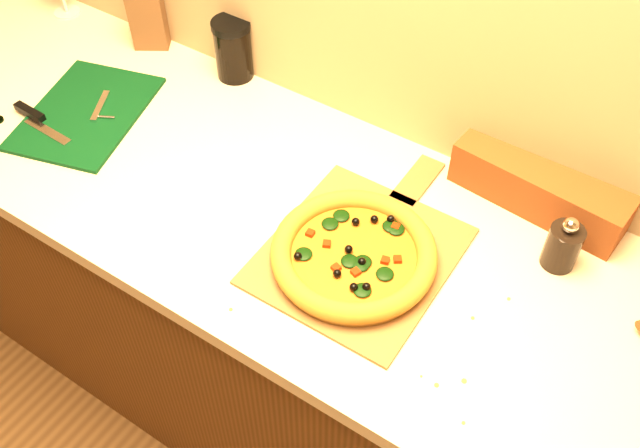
{
  "coord_description": "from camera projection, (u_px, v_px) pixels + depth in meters",
  "views": [
    {
      "loc": [
        0.53,
        0.6,
        2.01
      ],
      "look_at": [
        0.02,
        1.38,
        0.96
      ],
      "focal_mm": 40.0,
      "sensor_mm": 36.0,
      "label": 1
    }
  ],
  "objects": [
    {
      "name": "cabinet",
      "position": [
        323.0,
        344.0,
        1.83
      ],
      "size": [
        2.8,
        0.65,
        0.86
      ],
      "primitive_type": "cube",
      "color": "#4A2D0F",
      "rests_on": "ground"
    },
    {
      "name": "countertop",
      "position": [
        323.0,
        229.0,
        1.5
      ],
      "size": [
        2.84,
        0.68,
        0.04
      ],
      "primitive_type": "cube",
      "color": "beige",
      "rests_on": "cabinet"
    },
    {
      "name": "pizza_peel",
      "position": [
        363.0,
        250.0,
        1.43
      ],
      "size": [
        0.35,
        0.52,
        0.01
      ],
      "rotation": [
        0.0,
        0.0,
        0.01
      ],
      "color": "brown",
      "rests_on": "countertop"
    },
    {
      "name": "pizza",
      "position": [
        354.0,
        254.0,
        1.39
      ],
      "size": [
        0.33,
        0.33,
        0.05
      ],
      "color": "#A56629",
      "rests_on": "pizza_peel"
    },
    {
      "name": "cutting_board",
      "position": [
        84.0,
        113.0,
        1.71
      ],
      "size": [
        0.34,
        0.41,
        0.03
      ],
      "rotation": [
        0.0,
        0.0,
        0.28
      ],
      "color": "#053314",
      "rests_on": "countertop"
    },
    {
      "name": "pepper_grinder",
      "position": [
        563.0,
        246.0,
        1.37
      ],
      "size": [
        0.07,
        0.07,
        0.13
      ],
      "color": "black",
      "rests_on": "countertop"
    },
    {
      "name": "bread_bag",
      "position": [
        541.0,
        185.0,
        1.48
      ],
      "size": [
        0.38,
        0.15,
        0.1
      ],
      "primitive_type": "cube",
      "rotation": [
        0.0,
        0.0,
        -0.09
      ],
      "color": "#622E12",
      "rests_on": "countertop"
    },
    {
      "name": "paper_bag",
      "position": [
        148.0,
        14.0,
        1.84
      ],
      "size": [
        0.11,
        0.11,
        0.18
      ],
      "primitive_type": "cube",
      "rotation": [
        0.0,
        0.0,
        0.57
      ],
      "color": "brown",
      "rests_on": "countertop"
    },
    {
      "name": "dark_jar",
      "position": [
        233.0,
        49.0,
        1.76
      ],
      "size": [
        0.1,
        0.1,
        0.15
      ],
      "color": "black",
      "rests_on": "countertop"
    }
  ]
}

